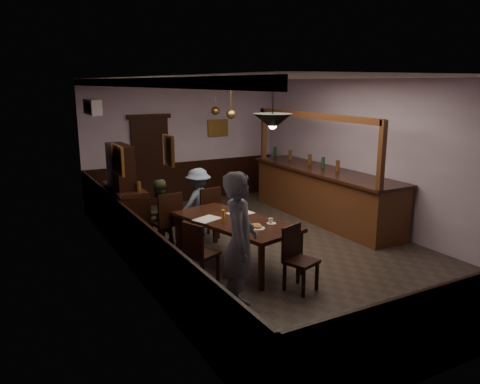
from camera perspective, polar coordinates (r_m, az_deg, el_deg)
room at (r=8.14m, az=3.92°, el=3.11°), size 5.01×8.01×3.01m
dining_table at (r=7.61m, az=-0.60°, el=-3.88°), size 1.50×2.38×0.75m
chair_far_left at (r=8.33m, az=-8.82°, el=-3.27°), size 0.52×0.52×1.06m
chair_far_right at (r=8.85m, az=-4.00°, el=-2.31°), size 0.49×0.49×1.02m
chair_near at (r=6.79m, az=6.95°, el=-7.64°), size 0.52×0.52×0.94m
chair_side at (r=6.95m, az=-5.13°, el=-7.09°), size 0.53×0.53×0.94m
person_standing at (r=5.99m, az=-0.01°, el=-6.24°), size 0.73×0.81×1.86m
person_seated_left at (r=8.55m, az=-9.85°, el=-2.59°), size 0.75×0.69×1.24m
person_seated_right at (r=9.04m, az=-5.09°, el=-1.27°), size 0.97×0.72×1.34m
newspaper_left at (r=7.64m, az=-4.03°, el=-3.31°), size 0.50×0.44×0.01m
newspaper_right at (r=7.96m, az=0.05°, el=-2.59°), size 0.46×0.36×0.01m
napkin at (r=7.37m, az=0.82°, el=-3.92°), size 0.18×0.18×0.00m
saucer at (r=7.40m, az=3.85°, el=-3.84°), size 0.15×0.15×0.01m
coffee_cup at (r=7.40m, az=3.78°, el=-3.49°), size 0.10×0.10×0.07m
pastry_plate at (r=7.14m, az=2.19°, el=-4.45°), size 0.22×0.22×0.01m
pastry_ring_a at (r=7.14m, az=2.18°, el=-4.22°), size 0.13×0.13×0.04m
pastry_ring_b at (r=7.20m, az=2.01°, el=-4.05°), size 0.13×0.13×0.04m
soda_can at (r=7.54m, az=-0.13°, el=-3.06°), size 0.07×0.07×0.12m
beer_glass at (r=7.46m, az=-2.06°, el=-2.93°), size 0.06×0.06×0.20m
water_glass at (r=7.66m, az=0.06°, el=-2.67°), size 0.06×0.06×0.15m
pepper_mill at (r=6.81m, az=0.89°, el=-4.78°), size 0.04×0.04×0.14m
sideboard at (r=8.77m, az=-13.85°, el=-1.57°), size 0.50×1.40×1.85m
bar_counter at (r=10.28m, az=10.15°, el=-0.12°), size 0.96×4.14×2.32m
door_back at (r=11.38m, az=-10.83°, el=3.52°), size 0.90×0.06×2.10m
ac_unit at (r=9.85m, az=-17.56°, el=9.87°), size 0.20×0.85×0.30m
picture_left_small at (r=5.52m, az=-8.70°, el=5.02°), size 0.04×0.28×0.36m
picture_left_large at (r=7.86m, az=-14.67°, el=3.84°), size 0.04×0.62×0.48m
picture_back at (r=11.96m, az=-2.71°, el=7.83°), size 0.55×0.04×0.42m
pendant_iron at (r=6.73m, az=4.00°, el=8.57°), size 0.56×0.56×0.73m
pendant_brass_mid at (r=9.57m, az=-1.12°, el=9.48°), size 0.20×0.20×0.81m
pendant_brass_far at (r=10.67m, az=-3.02°, el=9.85°), size 0.20×0.20×0.81m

